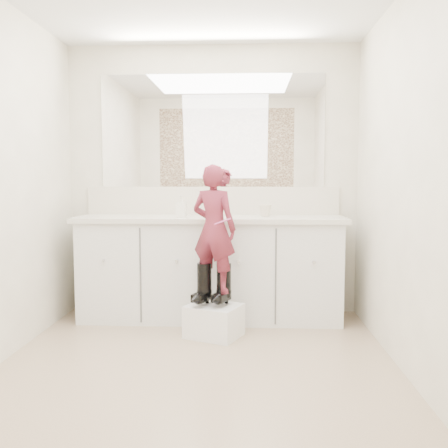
{
  "coord_description": "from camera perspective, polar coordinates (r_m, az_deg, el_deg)",
  "views": [
    {
      "loc": [
        0.32,
        -3.03,
        1.21
      ],
      "look_at": [
        0.14,
        0.7,
        0.87
      ],
      "focal_mm": 40.0,
      "sensor_mm": 36.0,
      "label": 1
    }
  ],
  "objects": [
    {
      "name": "floor",
      "position": [
        3.27,
        -3.26,
        -16.53
      ],
      "size": [
        3.0,
        3.0,
        0.0
      ],
      "primitive_type": "plane",
      "color": "#947861",
      "rests_on": "ground"
    },
    {
      "name": "wall_back",
      "position": [
        4.54,
        -1.34,
        5.04
      ],
      "size": [
        2.6,
        0.0,
        2.6
      ],
      "primitive_type": "plane",
      "rotation": [
        1.57,
        0.0,
        0.0
      ],
      "color": "beige",
      "rests_on": "floor"
    },
    {
      "name": "wall_front",
      "position": [
        1.56,
        -9.29,
        4.73
      ],
      "size": [
        2.6,
        0.0,
        2.6
      ],
      "primitive_type": "plane",
      "rotation": [
        -1.57,
        0.0,
        0.0
      ],
      "color": "beige",
      "rests_on": "floor"
    },
    {
      "name": "wall_right",
      "position": [
        3.18,
        20.7,
        4.65
      ],
      "size": [
        0.0,
        3.0,
        3.0
      ],
      "primitive_type": "plane",
      "rotation": [
        1.57,
        0.0,
        -1.57
      ],
      "color": "beige",
      "rests_on": "floor"
    },
    {
      "name": "vanity_cabinet",
      "position": [
        4.33,
        -1.58,
        -5.27
      ],
      "size": [
        2.2,
        0.55,
        0.85
      ],
      "primitive_type": "cube",
      "color": "silver",
      "rests_on": "floor"
    },
    {
      "name": "countertop",
      "position": [
        4.26,
        -1.61,
        0.59
      ],
      "size": [
        2.28,
        0.58,
        0.04
      ],
      "primitive_type": "cube",
      "color": "beige",
      "rests_on": "vanity_cabinet"
    },
    {
      "name": "backsplash",
      "position": [
        4.53,
        -1.35,
        2.7
      ],
      "size": [
        2.28,
        0.03,
        0.25
      ],
      "primitive_type": "cube",
      "color": "beige",
      "rests_on": "countertop"
    },
    {
      "name": "mirror",
      "position": [
        4.55,
        -1.37,
        10.59
      ],
      "size": [
        2.0,
        0.02,
        1.0
      ],
      "primitive_type": "cube",
      "color": "white",
      "rests_on": "wall_back"
    },
    {
      "name": "dot_panel",
      "position": [
        1.63,
        -9.45,
        20.76
      ],
      "size": [
        2.0,
        0.01,
        1.2
      ],
      "primitive_type": "cube",
      "color": "#472819",
      "rests_on": "wall_front"
    },
    {
      "name": "faucet",
      "position": [
        4.42,
        -1.45,
        1.66
      ],
      "size": [
        0.08,
        0.08,
        0.1
      ],
      "primitive_type": "cylinder",
      "color": "silver",
      "rests_on": "countertop"
    },
    {
      "name": "cup",
      "position": [
        4.3,
        4.72,
        1.56
      ],
      "size": [
        0.13,
        0.13,
        0.1
      ],
      "primitive_type": "imported",
      "rotation": [
        0.0,
        0.0,
        -0.15
      ],
      "color": "beige",
      "rests_on": "countertop"
    },
    {
      "name": "soap_bottle",
      "position": [
        4.22,
        -4.9,
        2.04
      ],
      "size": [
        0.09,
        0.09,
        0.18
      ],
      "primitive_type": "imported",
      "rotation": [
        0.0,
        0.0,
        -0.09
      ],
      "color": "white",
      "rests_on": "countertop"
    },
    {
      "name": "step_stool",
      "position": [
        3.9,
        -1.16,
        -11.01
      ],
      "size": [
        0.48,
        0.45,
        0.25
      ],
      "primitive_type": "cube",
      "rotation": [
        0.0,
        0.0,
        -0.4
      ],
      "color": "white",
      "rests_on": "floor"
    },
    {
      "name": "boot_left",
      "position": [
        3.86,
        -2.26,
        -6.86
      ],
      "size": [
        0.19,
        0.24,
        0.32
      ],
      "primitive_type": null,
      "rotation": [
        0.0,
        0.0,
        -0.4
      ],
      "color": "black",
      "rests_on": "step_stool"
    },
    {
      "name": "boot_right",
      "position": [
        3.85,
        -0.02,
        -6.88
      ],
      "size": [
        0.19,
        0.24,
        0.32
      ],
      "primitive_type": null,
      "rotation": [
        0.0,
        0.0,
        -0.4
      ],
      "color": "black",
      "rests_on": "step_stool"
    },
    {
      "name": "toddler",
      "position": [
        3.79,
        -1.16,
        -0.55
      ],
      "size": [
        0.42,
        0.35,
        0.97
      ],
      "primitive_type": "imported",
      "rotation": [
        0.0,
        0.0,
        2.74
      ],
      "color": "#B03654",
      "rests_on": "step_stool"
    },
    {
      "name": "toothbrush",
      "position": [
        3.7,
        -0.16,
        0.3
      ],
      "size": [
        0.13,
        0.06,
        0.06
      ],
      "primitive_type": "cylinder",
      "rotation": [
        0.0,
        1.22,
        -0.4
      ],
      "color": "#DF56A1",
      "rests_on": "toddler"
    }
  ]
}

